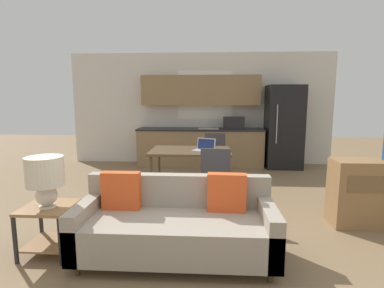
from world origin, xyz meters
The scene contains 12 objects.
ground_plane centered at (0.00, 0.00, 0.00)m, with size 20.00×20.00×0.00m, color #7F6647.
wall_back centered at (0.00, 4.63, 1.36)m, with size 6.40×0.07×2.70m.
kitchen_counter centered at (0.02, 4.33, 0.84)m, with size 2.99×0.65×2.15m.
refrigerator centered at (1.94, 4.22, 0.95)m, with size 0.80×0.75×1.91m.
dining_table centered at (-0.09, 2.05, 0.69)m, with size 1.31×0.86×0.77m.
couch centered at (-0.11, 0.06, 0.34)m, with size 1.96×0.80×0.85m.
side_table centered at (-1.43, 0.04, 0.35)m, with size 0.49×0.49×0.51m.
table_lamp centered at (-1.42, 0.01, 0.84)m, with size 0.37×0.37×0.52m.
credenza centered at (2.27, 0.96, 0.42)m, with size 0.96×0.41×0.85m.
dining_chair_far_right centered at (0.33, 2.82, 0.52)m, with size 0.42×0.42×0.95m.
dining_chair_near_right centered at (0.32, 1.23, 0.52)m, with size 0.47×0.47×0.95m.
laptop centered at (0.14, 1.97, 0.82)m, with size 0.40×0.37×0.20m.
Camera 1 is at (0.22, -2.81, 1.61)m, focal length 28.00 mm.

